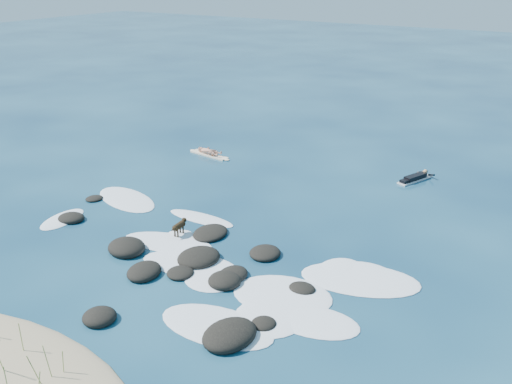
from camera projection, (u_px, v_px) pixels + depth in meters
The scene contains 6 objects.
ground at pixel (191, 248), 20.72m from camera, with size 160.00×160.00×0.00m, color #0A2642.
reef_rocks at pixel (185, 269), 19.08m from camera, with size 12.04×7.57×0.57m.
breaking_foam at pixel (242, 268), 19.35m from camera, with size 15.52×8.06×0.12m.
standing_surfer_rig at pixel (209, 144), 30.41m from camera, with size 2.87×0.82×1.63m.
paddling_surfer_rig at pixel (416, 178), 27.10m from camera, with size 1.38×2.27×0.40m.
dog at pixel (180, 226), 21.50m from camera, with size 0.31×1.02×0.65m.
Camera 1 is at (11.67, -14.49, 9.64)m, focal length 40.00 mm.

